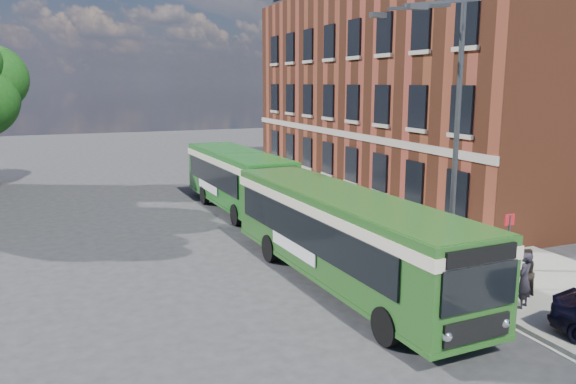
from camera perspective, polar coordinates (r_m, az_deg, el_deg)
name	(u,v)px	position (r m, az deg, el deg)	size (l,w,h in m)	color
ground	(287,274)	(19.46, -0.06, -8.30)	(120.00, 120.00, 0.00)	#2C2C2F
pavement	(355,208)	(29.31, 6.80, -1.59)	(6.00, 48.00, 0.15)	gray
kerb_line	(301,214)	(28.01, 1.31, -2.25)	(0.12, 48.00, 0.01)	beige
brick_office	(427,74)	(35.75, 13.97, 11.56)	(12.10, 26.00, 14.20)	brown
street_lamp	(448,134)	(19.12, 15.91, 5.66)	(2.96, 2.38, 9.00)	#3A3C40
bus_stop_sign	(508,246)	(18.55, 21.41, -5.17)	(0.35, 0.08, 2.52)	#3A3C40
bus_front	(343,230)	(18.00, 5.60, -3.85)	(3.16, 12.27, 3.02)	#23541C
bus_rear	(238,175)	(28.74, -5.14, 1.75)	(3.01, 10.01, 3.02)	#1A5E1B
pedestrian_a	(524,280)	(17.37, 22.85, -8.26)	(0.59, 0.39, 1.62)	black
pedestrian_b	(525,272)	(18.33, 22.92, -7.52)	(0.71, 0.56, 1.47)	black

